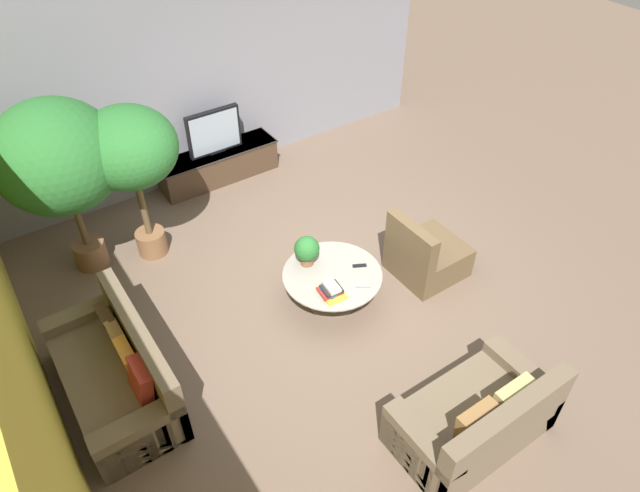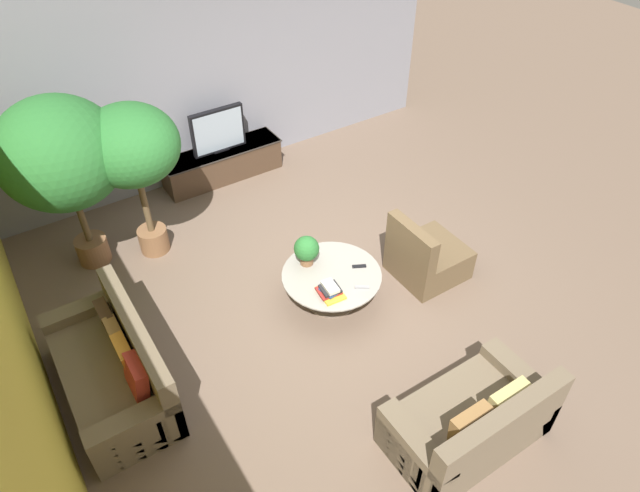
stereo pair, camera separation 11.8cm
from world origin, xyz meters
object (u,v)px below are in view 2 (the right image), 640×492
media_console (222,163)px  couch_by_wall (115,370)px  television (218,131)px  coffee_table (332,281)px  potted_plant_tabletop (307,249)px  armchair_wicker (426,258)px  potted_palm_corner (131,149)px  couch_near_entry (471,422)px  potted_palm_tall (60,156)px

media_console → couch_by_wall: bearing=-131.2°
couch_by_wall → media_console: bearing=138.8°
media_console → couch_by_wall: couch_by_wall is taller
television → coffee_table: television is taller
potted_plant_tabletop → coffee_table: bearing=-66.0°
coffee_table → armchair_wicker: (1.19, -0.27, -0.01)m
coffee_table → potted_palm_corner: potted_palm_corner is taller
television → couch_near_entry: television is taller
couch_by_wall → potted_palm_corner: (1.07, 1.86, 1.21)m
couch_near_entry → potted_plant_tabletop: bearing=-85.7°
media_console → armchair_wicker: (1.14, -3.28, 0.03)m
media_console → potted_plant_tabletop: 2.74m
media_console → couch_near_entry: (-0.00, -5.22, 0.04)m
couch_near_entry → potted_palm_tall: bearing=-63.7°
television → armchair_wicker: (1.14, -3.28, -0.52)m
media_console → potted_palm_tall: bearing=-159.5°
media_console → potted_plant_tabletop: (-0.19, -2.70, 0.36)m
couch_by_wall → potted_plant_tabletop: bearing=94.6°
couch_near_entry → potted_plant_tabletop: 2.54m
coffee_table → armchair_wicker: armchair_wicker is taller
coffee_table → potted_palm_corner: bearing=125.6°
television → couch_near_entry: 5.24m
potted_palm_corner → potted_plant_tabletop: size_ratio=5.42×
media_console → armchair_wicker: size_ratio=2.09×
television → potted_palm_corner: size_ratio=0.40×
coffee_table → armchair_wicker: bearing=-12.6°
potted_plant_tabletop → armchair_wicker: bearing=-23.5°
potted_palm_tall → potted_plant_tabletop: (1.99, -1.89, -0.93)m
couch_by_wall → armchair_wicker: 3.70m
couch_by_wall → potted_palm_tall: potted_palm_tall is taller
coffee_table → couch_near_entry: 2.20m
coffee_table → potted_palm_corner: (-1.42, 1.98, 1.21)m
media_console → potted_palm_corner: bearing=-144.9°
coffee_table → couch_by_wall: bearing=177.2°
couch_near_entry → television: bearing=-90.0°
potted_palm_corner → armchair_wicker: bearing=-40.7°
couch_by_wall → armchair_wicker: size_ratio=2.05×
coffee_table → potted_plant_tabletop: (-0.14, 0.31, 0.33)m
armchair_wicker → potted_palm_corner: 3.66m
media_console → coffee_table: size_ratio=1.58×
media_console → potted_palm_tall: potted_palm_tall is taller
armchair_wicker → potted_palm_tall: 4.33m
media_console → armchair_wicker: 3.48m
potted_palm_corner → coffee_table: bearing=-54.4°
coffee_table → television: bearing=89.0°
armchair_wicker → potted_plant_tabletop: armchair_wicker is taller
armchair_wicker → potted_palm_corner: size_ratio=0.43×
potted_palm_corner → potted_plant_tabletop: (1.28, -1.67, -0.89)m
media_console → potted_palm_corner: potted_palm_corner is taller
couch_by_wall → potted_palm_corner: size_ratio=0.88×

